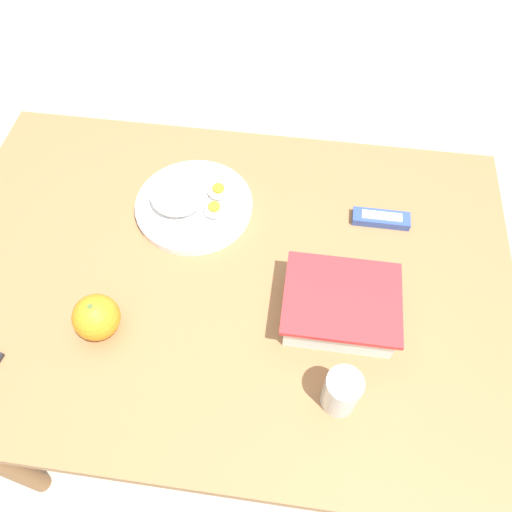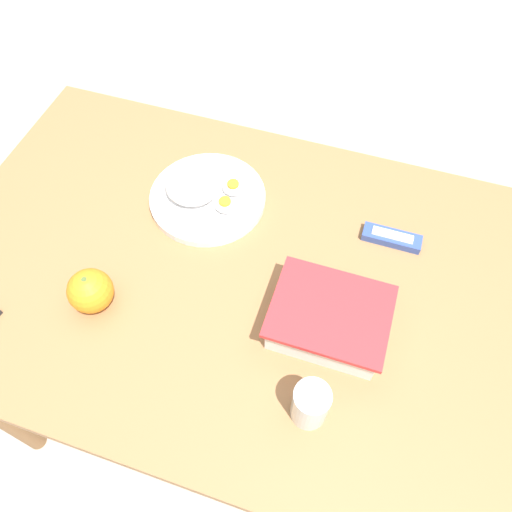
{
  "view_description": "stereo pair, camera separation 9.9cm",
  "coord_description": "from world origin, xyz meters",
  "px_view_note": "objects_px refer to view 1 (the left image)",
  "views": [
    {
      "loc": [
        -0.14,
        0.51,
        1.63
      ],
      "look_at": [
        -0.07,
        -0.03,
        0.8
      ],
      "focal_mm": 35.0,
      "sensor_mm": 36.0,
      "label": 1
    },
    {
      "loc": [
        -0.24,
        0.49,
        1.63
      ],
      "look_at": [
        -0.07,
        -0.03,
        0.8
      ],
      "focal_mm": 35.0,
      "sensor_mm": 36.0,
      "label": 2
    }
  ],
  "objects_px": {
    "candy_bar": "(381,219)",
    "drinking_glass": "(341,392)",
    "rice_plate": "(190,202)",
    "orange_fruit": "(96,317)",
    "food_container": "(340,307)"
  },
  "relations": [
    {
      "from": "food_container",
      "to": "candy_bar",
      "type": "distance_m",
      "value": 0.25
    },
    {
      "from": "food_container",
      "to": "rice_plate",
      "type": "bearing_deg",
      "value": -33.27
    },
    {
      "from": "food_container",
      "to": "rice_plate",
      "type": "relative_size",
      "value": 0.83
    },
    {
      "from": "food_container",
      "to": "orange_fruit",
      "type": "distance_m",
      "value": 0.45
    },
    {
      "from": "rice_plate",
      "to": "candy_bar",
      "type": "distance_m",
      "value": 0.41
    },
    {
      "from": "food_container",
      "to": "drinking_glass",
      "type": "height_order",
      "value": "drinking_glass"
    },
    {
      "from": "orange_fruit",
      "to": "drinking_glass",
      "type": "bearing_deg",
      "value": 170.05
    },
    {
      "from": "rice_plate",
      "to": "drinking_glass",
      "type": "xyz_separation_m",
      "value": [
        -0.34,
        0.38,
        0.03
      ]
    },
    {
      "from": "candy_bar",
      "to": "drinking_glass",
      "type": "relative_size",
      "value": 1.34
    },
    {
      "from": "candy_bar",
      "to": "drinking_glass",
      "type": "xyz_separation_m",
      "value": [
        0.07,
        0.4,
        0.04
      ]
    },
    {
      "from": "orange_fruit",
      "to": "rice_plate",
      "type": "height_order",
      "value": "orange_fruit"
    },
    {
      "from": "rice_plate",
      "to": "candy_bar",
      "type": "xyz_separation_m",
      "value": [
        -0.41,
        -0.02,
        -0.01
      ]
    },
    {
      "from": "orange_fruit",
      "to": "drinking_glass",
      "type": "relative_size",
      "value": 0.95
    },
    {
      "from": "food_container",
      "to": "rice_plate",
      "type": "height_order",
      "value": "food_container"
    },
    {
      "from": "candy_bar",
      "to": "drinking_glass",
      "type": "bearing_deg",
      "value": 79.72
    }
  ]
}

